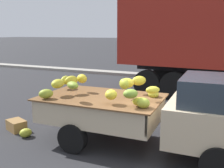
% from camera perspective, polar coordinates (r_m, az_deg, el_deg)
% --- Properties ---
extents(ground, '(220.00, 220.00, 0.00)m').
position_cam_1_polar(ground, '(5.77, 10.73, -15.02)').
color(ground, '#28282B').
extents(curb_strip, '(80.00, 0.80, 0.16)m').
position_cam_1_polar(curb_strip, '(14.72, 19.71, 0.99)').
color(curb_strip, gray).
rests_on(curb_strip, ground).
extents(pickup_truck, '(4.94, 1.94, 1.70)m').
position_cam_1_polar(pickup_truck, '(5.55, 15.92, -6.46)').
color(pickup_truck, '#CCB793').
rests_on(pickup_truck, ground).
extents(fallen_banana_bunch_near_tailgate, '(0.37, 0.39, 0.22)m').
position_cam_1_polar(fallen_banana_bunch_near_tailgate, '(6.84, -18.43, -10.13)').
color(fallen_banana_bunch_near_tailgate, '#9AA22A').
rests_on(fallen_banana_bunch_near_tailgate, ground).
extents(produce_crate, '(0.62, 0.52, 0.28)m').
position_cam_1_polar(produce_crate, '(7.35, -20.24, -8.51)').
color(produce_crate, olive).
rests_on(produce_crate, ground).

